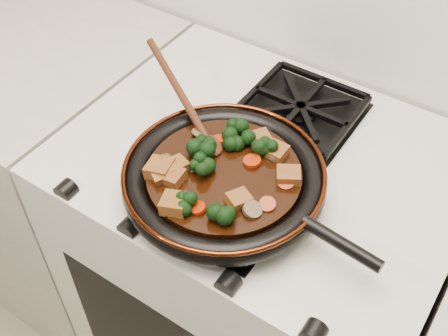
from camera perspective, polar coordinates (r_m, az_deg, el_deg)
The scene contains 33 objects.
stove at distance 1.44m, azimuth 3.20°, elevation -11.40°, with size 0.76×0.60×0.90m, color silver.
burner_grate_front at distance 0.99m, azimuth 0.06°, elevation -2.92°, with size 0.23×0.23×0.03m, color black, non-canonical shape.
burner_grate_back at distance 1.17m, azimuth 7.74°, elevation 5.85°, with size 0.23×0.23×0.03m, color black, non-canonical shape.
skillet at distance 0.98m, azimuth 0.09°, elevation -1.10°, with size 0.48×0.36×0.05m.
braising_sauce at distance 0.98m, azimuth 0.00°, elevation -0.85°, with size 0.27×0.27×0.02m, color black.
tofu_cube_0 at distance 0.92m, azimuth 1.50°, elevation -3.26°, with size 0.04×0.03×0.02m, color brown.
tofu_cube_1 at distance 0.97m, azimuth -6.53°, elevation -0.09°, with size 0.04×0.04×0.02m, color brown.
tofu_cube_2 at distance 0.91m, azimuth -5.06°, elevation -3.64°, with size 0.04×0.04×0.02m, color brown.
tofu_cube_3 at distance 0.97m, azimuth -4.91°, elevation 0.13°, with size 0.04×0.03×0.02m, color brown.
tofu_cube_4 at distance 1.00m, azimuth 5.33°, elevation 1.66°, with size 0.04×0.04×0.02m, color brown.
tofu_cube_5 at distance 0.95m, azimuth -5.33°, elevation -0.88°, with size 0.04×0.04×0.02m, color brown.
tofu_cube_6 at distance 0.96m, azimuth 6.57°, elevation -0.80°, with size 0.04×0.04×0.02m, color brown.
tofu_cube_7 at distance 1.02m, azimuth 3.65°, elevation 2.87°, with size 0.04×0.04×0.02m, color brown.
tofu_cube_8 at distance 0.96m, azimuth -6.40°, elevation -0.51°, with size 0.04×0.03×0.02m, color brown.
broccoli_floret_0 at distance 1.02m, azimuth 0.87°, elevation 3.78°, with size 0.06×0.06×0.06m, color black, non-canonical shape.
broccoli_floret_1 at distance 0.96m, azimuth -2.33°, elevation -0.08°, with size 0.06×0.06×0.06m, color black, non-canonical shape.
broccoli_floret_2 at distance 0.89m, azimuth 0.26°, elevation -4.67°, with size 0.06×0.06×0.05m, color black, non-canonical shape.
broccoli_floret_3 at distance 1.00m, azimuth -2.92°, elevation 2.40°, with size 0.06×0.06×0.06m, color black, non-canonical shape.
broccoli_floret_4 at distance 1.01m, azimuth 1.49°, elevation 2.56°, with size 0.06×0.06×0.05m, color black, non-canonical shape.
broccoli_floret_5 at distance 0.91m, azimuth -4.08°, elevation -3.70°, with size 0.05×0.05×0.05m, color black, non-canonical shape.
broccoli_floret_6 at distance 1.00m, azimuth 4.60°, elevation 2.06°, with size 0.06×0.06×0.05m, color black, non-canonical shape.
broccoli_floret_7 at distance 1.00m, azimuth -2.05°, elevation 1.98°, with size 0.06×0.06×0.05m, color black, non-canonical shape.
carrot_coin_0 at distance 0.92m, azimuth 4.43°, elevation -3.69°, with size 0.03×0.03×0.01m, color #A92204.
carrot_coin_1 at distance 0.95m, azimuth 6.29°, elevation -1.40°, with size 0.03×0.03×0.01m, color #A92204.
carrot_coin_2 at distance 0.98m, azimuth 2.87°, elevation 0.72°, with size 0.03×0.03×0.01m, color #A92204.
carrot_coin_3 at distance 1.02m, azimuth -0.66°, elevation 2.84°, with size 0.03×0.03×0.01m, color #A92204.
carrot_coin_4 at distance 0.91m, azimuth -2.66°, elevation -4.09°, with size 0.03×0.03×0.01m, color #A92204.
mushroom_slice_0 at distance 0.92m, azimuth -4.18°, elevation -3.52°, with size 0.04×0.04×0.01m, color brown.
mushroom_slice_1 at distance 0.98m, azimuth -5.78°, elevation 0.44°, with size 0.04×0.04×0.01m, color brown.
mushroom_slice_2 at distance 0.91m, azimuth 2.89°, elevation -4.24°, with size 0.03×0.03×0.01m, color brown.
mushroom_slice_3 at distance 1.03m, azimuth -2.50°, elevation 3.45°, with size 0.03×0.03×0.01m, color brown.
mushroom_slice_4 at distance 0.99m, azimuth 5.32°, elevation 1.41°, with size 0.03×0.03×0.01m, color brown.
wooden_spoon at distance 1.05m, azimuth -3.42°, elevation 5.80°, with size 0.16×0.11×0.28m.
Camera 1 is at (0.36, 1.02, 1.67)m, focal length 45.00 mm.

